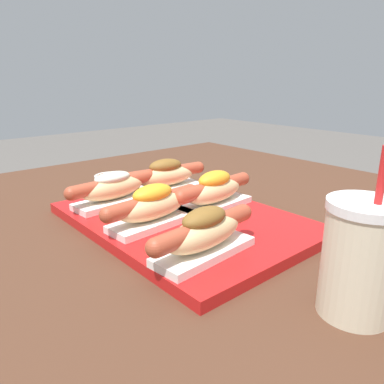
{
  "coord_description": "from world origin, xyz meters",
  "views": [
    {
      "loc": [
        0.46,
        -0.44,
        0.97
      ],
      "look_at": [
        -0.03,
        -0.02,
        0.77
      ],
      "focal_mm": 35.0,
      "sensor_mm": 36.0,
      "label": 1
    }
  ],
  "objects_px": {
    "hot_dog_4": "(214,191)",
    "hot_dog_2": "(204,233)",
    "hot_dog_3": "(166,176)",
    "sauce_bowl": "(111,179)",
    "serving_tray": "(184,220)",
    "hot_dog_1": "(153,206)",
    "drink_cup": "(360,259)",
    "hot_dog_0": "(113,188)"
  },
  "relations": [
    {
      "from": "serving_tray",
      "to": "drink_cup",
      "type": "bearing_deg",
      "value": -3.66
    },
    {
      "from": "serving_tray",
      "to": "hot_dog_0",
      "type": "relative_size",
      "value": 2.23
    },
    {
      "from": "hot_dog_3",
      "to": "sauce_bowl",
      "type": "height_order",
      "value": "hot_dog_3"
    },
    {
      "from": "serving_tray",
      "to": "hot_dog_1",
      "type": "distance_m",
      "value": 0.08
    },
    {
      "from": "serving_tray",
      "to": "sauce_bowl",
      "type": "bearing_deg",
      "value": 174.83
    },
    {
      "from": "hot_dog_0",
      "to": "hot_dog_1",
      "type": "xyz_separation_m",
      "value": [
        0.14,
        -0.0,
        0.0
      ]
    },
    {
      "from": "hot_dog_3",
      "to": "hot_dog_2",
      "type": "bearing_deg",
      "value": -27.09
    },
    {
      "from": "hot_dog_2",
      "to": "hot_dog_4",
      "type": "xyz_separation_m",
      "value": [
        -0.13,
        0.15,
        0.0
      ]
    },
    {
      "from": "hot_dog_3",
      "to": "hot_dog_4",
      "type": "xyz_separation_m",
      "value": [
        0.15,
        0.0,
        0.0
      ]
    },
    {
      "from": "hot_dog_4",
      "to": "drink_cup",
      "type": "relative_size",
      "value": 1.03
    },
    {
      "from": "hot_dog_3",
      "to": "drink_cup",
      "type": "bearing_deg",
      "value": -10.48
    },
    {
      "from": "hot_dog_2",
      "to": "drink_cup",
      "type": "xyz_separation_m",
      "value": [
        0.19,
        0.06,
        0.02
      ]
    },
    {
      "from": "hot_dog_2",
      "to": "hot_dog_3",
      "type": "height_order",
      "value": "same"
    },
    {
      "from": "hot_dog_2",
      "to": "drink_cup",
      "type": "distance_m",
      "value": 0.2
    },
    {
      "from": "hot_dog_0",
      "to": "hot_dog_2",
      "type": "relative_size",
      "value": 1.0
    },
    {
      "from": "sauce_bowl",
      "to": "hot_dog_0",
      "type": "bearing_deg",
      "value": -26.98
    },
    {
      "from": "hot_dog_2",
      "to": "hot_dog_4",
      "type": "distance_m",
      "value": 0.2
    },
    {
      "from": "hot_dog_3",
      "to": "sauce_bowl",
      "type": "bearing_deg",
      "value": -168.29
    },
    {
      "from": "drink_cup",
      "to": "sauce_bowl",
      "type": "bearing_deg",
      "value": 175.6
    },
    {
      "from": "hot_dog_1",
      "to": "serving_tray",
      "type": "bearing_deg",
      "value": 92.21
    },
    {
      "from": "serving_tray",
      "to": "hot_dog_4",
      "type": "height_order",
      "value": "hot_dog_4"
    },
    {
      "from": "hot_dog_3",
      "to": "sauce_bowl",
      "type": "relative_size",
      "value": 2.55
    },
    {
      "from": "hot_dog_3",
      "to": "hot_dog_4",
      "type": "height_order",
      "value": "hot_dog_4"
    },
    {
      "from": "hot_dog_0",
      "to": "hot_dog_4",
      "type": "height_order",
      "value": "hot_dog_4"
    },
    {
      "from": "hot_dog_4",
      "to": "hot_dog_2",
      "type": "bearing_deg",
      "value": -47.93
    },
    {
      "from": "hot_dog_1",
      "to": "hot_dog_4",
      "type": "distance_m",
      "value": 0.14
    },
    {
      "from": "serving_tray",
      "to": "hot_dog_0",
      "type": "xyz_separation_m",
      "value": [
        -0.14,
        -0.06,
        0.04
      ]
    },
    {
      "from": "serving_tray",
      "to": "hot_dog_2",
      "type": "distance_m",
      "value": 0.17
    },
    {
      "from": "hot_dog_1",
      "to": "hot_dog_4",
      "type": "relative_size",
      "value": 1.0
    },
    {
      "from": "hot_dog_0",
      "to": "hot_dog_1",
      "type": "bearing_deg",
      "value": -1.22
    },
    {
      "from": "serving_tray",
      "to": "hot_dog_2",
      "type": "relative_size",
      "value": 2.23
    },
    {
      "from": "hot_dog_0",
      "to": "hot_dog_3",
      "type": "relative_size",
      "value": 1.0
    },
    {
      "from": "sauce_bowl",
      "to": "drink_cup",
      "type": "distance_m",
      "value": 0.65
    },
    {
      "from": "sauce_bowl",
      "to": "drink_cup",
      "type": "relative_size",
      "value": 0.4
    },
    {
      "from": "hot_dog_4",
      "to": "drink_cup",
      "type": "distance_m",
      "value": 0.34
    },
    {
      "from": "hot_dog_1",
      "to": "hot_dog_2",
      "type": "xyz_separation_m",
      "value": [
        0.14,
        -0.01,
        -0.0
      ]
    },
    {
      "from": "hot_dog_2",
      "to": "sauce_bowl",
      "type": "distance_m",
      "value": 0.47
    },
    {
      "from": "hot_dog_3",
      "to": "drink_cup",
      "type": "distance_m",
      "value": 0.48
    },
    {
      "from": "hot_dog_2",
      "to": "hot_dog_3",
      "type": "xyz_separation_m",
      "value": [
        -0.28,
        0.14,
        0.0
      ]
    },
    {
      "from": "hot_dog_0",
      "to": "hot_dog_3",
      "type": "height_order",
      "value": "hot_dog_3"
    },
    {
      "from": "hot_dog_0",
      "to": "hot_dog_1",
      "type": "height_order",
      "value": "hot_dog_1"
    },
    {
      "from": "hot_dog_0",
      "to": "drink_cup",
      "type": "bearing_deg",
      "value": 5.35
    }
  ]
}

